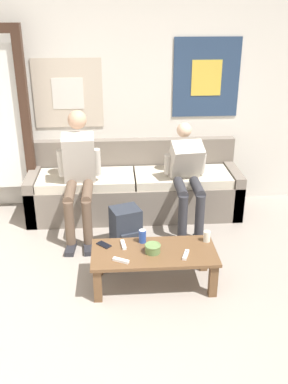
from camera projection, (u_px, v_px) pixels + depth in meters
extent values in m
plane|color=gray|center=(129.00, 375.00, 2.93)|extent=(18.00, 18.00, 0.00)
cube|color=silver|center=(118.00, 101.00, 5.03)|extent=(10.00, 0.05, 2.55)
cube|color=beige|center=(68.00, 94.00, 4.92)|extent=(0.80, 0.01, 0.79)
cube|color=silver|center=(68.00, 94.00, 4.91)|extent=(0.36, 0.01, 0.36)
cube|color=navy|center=(206.00, 78.00, 4.96)|extent=(0.78, 0.01, 0.90)
cube|color=gold|center=(207.00, 78.00, 4.95)|extent=(0.35, 0.01, 0.41)
cube|color=#382319|center=(27.00, 129.00, 4.86)|extent=(0.10, 0.10, 2.05)
cube|color=#70665B|center=(133.00, 172.00, 5.31)|extent=(2.47, 0.13, 0.83)
cube|color=#70665B|center=(135.00, 199.00, 5.06)|extent=(2.47, 0.59, 0.42)
cube|color=#70665B|center=(34.00, 197.00, 4.96)|extent=(0.12, 0.59, 0.54)
cube|color=#70665B|center=(233.00, 191.00, 5.11)|extent=(0.12, 0.59, 0.54)
cube|color=beige|center=(86.00, 180.00, 4.92)|extent=(1.10, 0.55, 0.10)
cube|color=beige|center=(182.00, 177.00, 4.99)|extent=(1.10, 0.55, 0.10)
cube|color=brown|center=(154.00, 253.00, 3.75)|extent=(1.10, 0.51, 0.03)
cube|color=brown|center=(99.00, 259.00, 3.97)|extent=(0.07, 0.07, 0.31)
cube|color=brown|center=(204.00, 255.00, 4.04)|extent=(0.07, 0.07, 0.31)
cube|color=brown|center=(98.00, 285.00, 3.61)|extent=(0.07, 0.07, 0.31)
cube|color=brown|center=(213.00, 280.00, 3.67)|extent=(0.07, 0.07, 0.31)
cylinder|color=brown|center=(70.00, 193.00, 4.46)|extent=(0.11, 0.47, 0.11)
cylinder|color=brown|center=(70.00, 224.00, 4.35)|extent=(0.10, 0.10, 0.50)
cube|color=#232328|center=(71.00, 249.00, 4.39)|extent=(0.11, 0.25, 0.05)
cylinder|color=brown|center=(87.00, 192.00, 4.47)|extent=(0.11, 0.47, 0.11)
cylinder|color=brown|center=(87.00, 224.00, 4.36)|extent=(0.10, 0.10, 0.50)
cube|color=#232328|center=(88.00, 248.00, 4.40)|extent=(0.11, 0.25, 0.05)
cube|color=beige|center=(79.00, 159.00, 4.62)|extent=(0.36, 0.35, 0.59)
sphere|color=tan|center=(77.00, 120.00, 4.54)|extent=(0.20, 0.20, 0.20)
cylinder|color=beige|center=(61.00, 163.00, 4.63)|extent=(0.08, 0.11, 0.31)
cylinder|color=beige|center=(97.00, 162.00, 4.66)|extent=(0.08, 0.11, 0.31)
cylinder|color=#2D2D33|center=(181.00, 188.00, 4.57)|extent=(0.11, 0.41, 0.11)
cylinder|color=#2D2D33|center=(183.00, 218.00, 4.48)|extent=(0.10, 0.10, 0.50)
cube|color=#232328|center=(183.00, 242.00, 4.52)|extent=(0.11, 0.25, 0.05)
cylinder|color=#2D2D33|center=(197.00, 188.00, 4.58)|extent=(0.11, 0.41, 0.11)
cylinder|color=#2D2D33|center=(200.00, 217.00, 4.49)|extent=(0.10, 0.10, 0.50)
cube|color=#232328|center=(200.00, 241.00, 4.53)|extent=(0.11, 0.25, 0.05)
cube|color=beige|center=(185.00, 161.00, 4.76)|extent=(0.39, 0.43, 0.50)
sphere|color=beige|center=(184.00, 130.00, 4.78)|extent=(0.17, 0.17, 0.17)
cylinder|color=beige|center=(168.00, 164.00, 4.79)|extent=(0.08, 0.13, 0.26)
cylinder|color=beige|center=(202.00, 163.00, 4.81)|extent=(0.08, 0.13, 0.26)
cube|color=#282D38|center=(126.00, 228.00, 4.40)|extent=(0.35, 0.32, 0.44)
cube|color=#282D38|center=(130.00, 241.00, 4.34)|extent=(0.21, 0.14, 0.20)
cylinder|color=#607F47|center=(153.00, 249.00, 3.72)|extent=(0.13, 0.13, 0.07)
torus|color=#607F47|center=(153.00, 245.00, 3.70)|extent=(0.14, 0.14, 0.02)
cylinder|color=silver|center=(207.00, 236.00, 3.89)|extent=(0.06, 0.06, 0.10)
cylinder|color=black|center=(207.00, 231.00, 3.86)|extent=(0.00, 0.00, 0.01)
cylinder|color=#28479E|center=(142.00, 236.00, 3.87)|extent=(0.07, 0.07, 0.12)
cylinder|color=silver|center=(142.00, 230.00, 3.84)|extent=(0.06, 0.06, 0.00)
cube|color=white|center=(124.00, 245.00, 3.83)|extent=(0.05, 0.15, 0.02)
cylinder|color=#333842|center=(123.00, 242.00, 3.85)|extent=(0.01, 0.01, 0.00)
cube|color=white|center=(186.00, 255.00, 3.67)|extent=(0.08, 0.15, 0.02)
cylinder|color=#333842|center=(187.00, 251.00, 3.70)|extent=(0.01, 0.01, 0.00)
cube|color=white|center=(121.00, 260.00, 3.59)|extent=(0.14, 0.10, 0.02)
cylinder|color=#333842|center=(117.00, 258.00, 3.60)|extent=(0.01, 0.01, 0.00)
cube|color=black|center=(104.00, 245.00, 3.84)|extent=(0.14, 0.14, 0.01)
cube|color=black|center=(104.00, 244.00, 3.84)|extent=(0.13, 0.13, 0.00)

